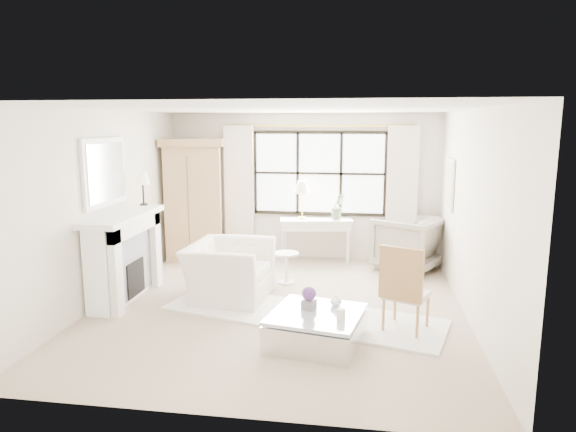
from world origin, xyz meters
name	(u,v)px	position (x,y,z in m)	size (l,w,h in m)	color
floor	(279,307)	(0.00, 0.00, 0.00)	(5.50, 5.50, 0.00)	tan
ceiling	(278,109)	(0.00, 0.00, 2.70)	(5.50, 5.50, 0.00)	silver
wall_back	(303,186)	(0.00, 2.75, 1.35)	(5.00, 5.00, 0.00)	beige
wall_front	(224,267)	(0.00, -2.75, 1.35)	(5.00, 5.00, 0.00)	white
wall_left	(105,207)	(-2.50, 0.00, 1.35)	(5.50, 5.50, 0.00)	beige
wall_right	(472,216)	(2.50, 0.00, 1.35)	(5.50, 5.50, 0.00)	silver
window_pane	(319,173)	(0.30, 2.73, 1.60)	(2.40, 0.02, 1.50)	white
window_frame	(319,173)	(0.30, 2.72, 1.60)	(2.50, 0.04, 1.50)	black
curtain_rod	(319,126)	(0.30, 2.67, 2.47)	(0.04, 0.04, 3.30)	gold
curtain_left	(239,192)	(-1.20, 2.65, 1.24)	(0.55, 0.10, 2.47)	beige
curtain_right	(402,195)	(1.80, 2.65, 1.24)	(0.55, 0.10, 2.47)	beige
fireplace	(123,255)	(-2.27, 0.00, 0.65)	(0.58, 1.66, 1.26)	white
mirror_frame	(104,172)	(-2.47, 0.00, 1.84)	(0.05, 1.15, 0.95)	white
mirror_glass	(107,172)	(-2.44, 0.00, 1.84)	(0.02, 1.00, 0.80)	silver
art_frame	(450,185)	(2.47, 1.70, 1.55)	(0.04, 0.62, 0.82)	white
art_canvas	(448,185)	(2.45, 1.70, 1.55)	(0.01, 0.52, 0.72)	beige
mantel_lamp	(143,180)	(-2.25, 0.74, 1.65)	(0.22, 0.22, 0.51)	black
armoire	(194,199)	(-1.98, 2.31, 1.14)	(1.25, 0.94, 2.24)	tan
console_table	(316,240)	(0.28, 2.42, 0.40)	(1.35, 0.64, 0.80)	silver
console_lamp	(302,188)	(0.02, 2.41, 1.36)	(0.28, 0.28, 0.69)	#B89140
orchid_plant	(338,206)	(0.67, 2.42, 1.04)	(0.26, 0.21, 0.48)	#526946
side_table	(286,263)	(-0.06, 1.05, 0.33)	(0.40, 0.40, 0.51)	silver
rug_left	(229,304)	(-0.71, -0.02, 0.01)	(1.52, 1.08, 0.03)	white
rug_right	(384,327)	(1.42, -0.55, 0.01)	(1.49, 1.12, 0.03)	white
club_armchair	(229,271)	(-0.78, 0.27, 0.41)	(1.25, 1.09, 0.81)	white
wingback_chair	(408,243)	(1.91, 2.19, 0.47)	(1.00, 1.03, 0.93)	gray
french_chair	(405,307)	(1.66, -0.61, 0.31)	(0.63, 0.64, 1.08)	#AD7C48
coffee_table	(316,329)	(0.62, -1.13, 0.18)	(1.17, 1.17, 0.38)	silver
planter_box	(309,305)	(0.53, -1.04, 0.43)	(0.14, 0.14, 0.11)	slate
planter_flowers	(309,294)	(0.53, -1.04, 0.57)	(0.16, 0.16, 0.16)	#572E75
pillar_candle	(341,314)	(0.91, -1.30, 0.44)	(0.10, 0.10, 0.12)	silver
coffee_vase	(336,300)	(0.83, -0.89, 0.45)	(0.14, 0.14, 0.14)	white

